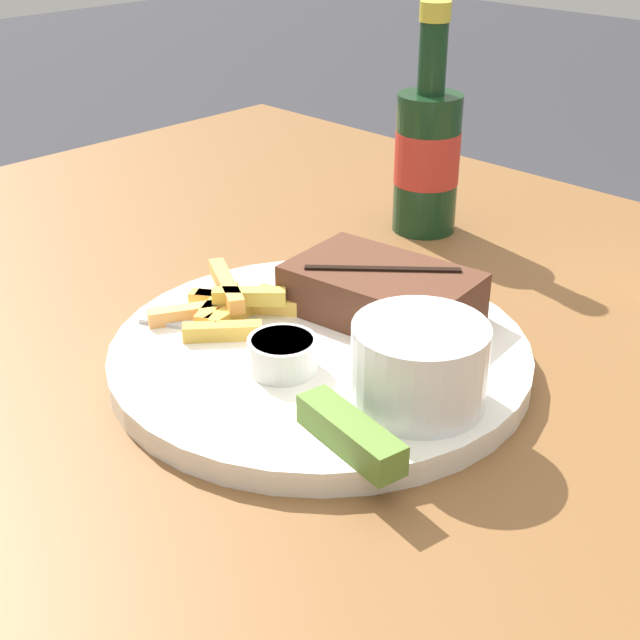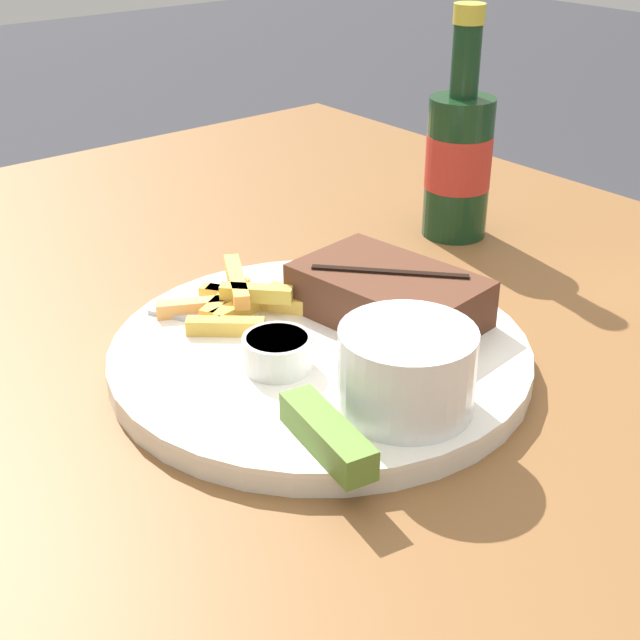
# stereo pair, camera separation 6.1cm
# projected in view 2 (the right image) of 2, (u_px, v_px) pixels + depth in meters

# --- Properties ---
(dining_table) EXTENTS (1.21, 0.98, 0.73)m
(dining_table) POSITION_uv_depth(u_px,v_px,m) (320.00, 458.00, 0.70)
(dining_table) COLOR brown
(dining_table) RESTS_ON ground_plane
(dinner_plate) EXTENTS (0.31, 0.31, 0.02)m
(dinner_plate) POSITION_uv_depth(u_px,v_px,m) (320.00, 355.00, 0.65)
(dinner_plate) COLOR silver
(dinner_plate) RESTS_ON dining_table
(steak_portion) EXTENTS (0.15, 0.11, 0.04)m
(steak_portion) POSITION_uv_depth(u_px,v_px,m) (385.00, 294.00, 0.68)
(steak_portion) COLOR #512D1E
(steak_portion) RESTS_ON dinner_plate
(fries_pile) EXTENTS (0.10, 0.10, 0.02)m
(fries_pile) POSITION_uv_depth(u_px,v_px,m) (235.00, 300.00, 0.69)
(fries_pile) COLOR gold
(fries_pile) RESTS_ON dinner_plate
(coleslaw_cup) EXTENTS (0.09, 0.09, 0.06)m
(coleslaw_cup) POSITION_uv_depth(u_px,v_px,m) (407.00, 365.00, 0.56)
(coleslaw_cup) COLOR white
(coleslaw_cup) RESTS_ON dinner_plate
(dipping_sauce_cup) EXTENTS (0.05, 0.05, 0.02)m
(dipping_sauce_cup) POSITION_uv_depth(u_px,v_px,m) (277.00, 351.00, 0.61)
(dipping_sauce_cup) COLOR silver
(dipping_sauce_cup) RESTS_ON dinner_plate
(pickle_spear) EXTENTS (0.09, 0.04, 0.02)m
(pickle_spear) POSITION_uv_depth(u_px,v_px,m) (327.00, 435.00, 0.53)
(pickle_spear) COLOR #567A2D
(pickle_spear) RESTS_ON dinner_plate
(fork_utensil) EXTENTS (0.12, 0.07, 0.00)m
(fork_utensil) POSITION_uv_depth(u_px,v_px,m) (221.00, 323.00, 0.67)
(fork_utensil) COLOR #B7B7BC
(fork_utensil) RESTS_ON dinner_plate
(beer_bottle) EXTENTS (0.06, 0.06, 0.22)m
(beer_bottle) POSITION_uv_depth(u_px,v_px,m) (459.00, 158.00, 0.85)
(beer_bottle) COLOR #143319
(beer_bottle) RESTS_ON dining_table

